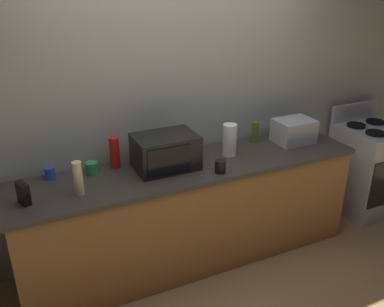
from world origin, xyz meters
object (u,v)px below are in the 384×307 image
toaster_oven (294,131)px  cordless_phone (23,193)px  mug_blue (50,173)px  bottle_olive_oil (255,132)px  stove_range (367,168)px  bottle_hot_sauce (115,152)px  paper_towel_roll (230,140)px  bottle_hand_soap (78,178)px  microwave (166,152)px  mug_green (92,168)px  mug_black (220,166)px

toaster_oven → cordless_phone: 2.30m
mug_blue → bottle_olive_oil: bearing=-1.1°
stove_range → bottle_hot_sauce: (-2.56, 0.22, 0.56)m
paper_towel_roll → bottle_hot_sauce: bearing=169.5°
paper_towel_roll → toaster_oven: bearing=0.9°
bottle_hand_soap → mug_blue: 0.38m
microwave → cordless_phone: 1.06m
cordless_phone → bottle_hand_soap: (0.36, -0.03, 0.05)m
paper_towel_roll → bottle_olive_oil: 0.39m
paper_towel_roll → mug_green: paper_towel_roll is taller
microwave → toaster_oven: bearing=0.6°
toaster_oven → bottle_hand_soap: bearing=-175.3°
stove_range → mug_green: size_ratio=11.57×
cordless_phone → mug_green: size_ratio=1.61×
paper_towel_roll → microwave: bearing=-179.8°
bottle_olive_oil → mug_blue: bottle_olive_oil is taller
stove_range → bottle_hand_soap: 2.96m
toaster_oven → stove_range: bearing=-3.6°
mug_blue → paper_towel_roll: bearing=-7.6°
bottle_hand_soap → mug_green: bottle_hand_soap is taller
microwave → toaster_oven: size_ratio=1.41×
cordless_phone → mug_blue: size_ratio=1.66×
cordless_phone → mug_black: 1.40m
bottle_hot_sauce → cordless_phone: bearing=-157.3°
bottle_hot_sauce → mug_blue: bearing=178.1°
cordless_phone → bottle_hand_soap: size_ratio=0.62×
mug_black → paper_towel_roll: bearing=48.6°
stove_range → bottle_hand_soap: (-2.90, -0.10, 0.56)m
stove_range → mug_blue: 3.10m
mug_blue → mug_black: 1.27m
cordless_phone → bottle_hot_sauce: 0.76m
toaster_oven → microwave: bearing=-179.4°
mug_blue → mug_green: mug_green is taller
paper_towel_roll → bottle_hot_sauce: paper_towel_roll is taller
paper_towel_roll → cordless_phone: bearing=-175.8°
microwave → mug_blue: (-0.85, 0.19, -0.09)m
cordless_phone → mug_green: cordless_phone is taller
stove_range → paper_towel_roll: (-1.63, 0.05, 0.57)m
bottle_hot_sauce → mug_green: (-0.19, -0.04, -0.08)m
toaster_oven → cordless_phone: size_ratio=2.27×
mug_blue → mug_green: 0.30m
bottle_olive_oil → microwave: bearing=-170.4°
microwave → bottle_hand_soap: size_ratio=1.97×
toaster_oven → mug_blue: toaster_oven is taller
mug_blue → cordless_phone: bearing=-123.7°
toaster_oven → paper_towel_roll: bearing=-179.1°
mug_black → cordless_phone: bearing=174.3°
mug_black → bottle_olive_oil: bearing=35.4°
stove_range → cordless_phone: 3.30m
microwave → mug_green: size_ratio=5.14×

